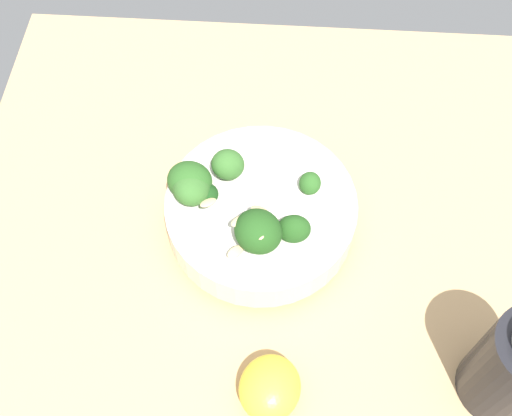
# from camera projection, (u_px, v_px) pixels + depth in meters

# --- Properties ---
(ground_plane) EXTENTS (0.64, 0.64, 0.04)m
(ground_plane) POSITION_uv_depth(u_px,v_px,m) (260.00, 251.00, 0.68)
(ground_plane) COLOR tan
(bowl_of_broccoli) EXTENTS (0.19, 0.19, 0.10)m
(bowl_of_broccoli) POSITION_uv_depth(u_px,v_px,m) (252.00, 210.00, 0.64)
(bowl_of_broccoli) COLOR silver
(bowl_of_broccoli) RESTS_ON ground_plane
(lemon_wedge) EXTENTS (0.07, 0.07, 0.04)m
(lemon_wedge) POSITION_uv_depth(u_px,v_px,m) (270.00, 388.00, 0.56)
(lemon_wedge) COLOR yellow
(lemon_wedge) RESTS_ON ground_plane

